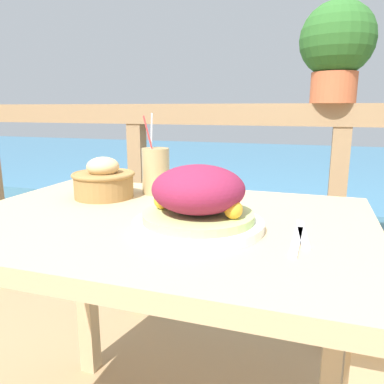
{
  "coord_description": "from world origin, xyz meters",
  "views": [
    {
      "loc": [
        0.36,
        -0.83,
        1.04
      ],
      "look_at": [
        0.07,
        0.03,
        0.84
      ],
      "focal_mm": 35.0,
      "sensor_mm": 36.0,
      "label": 1
    }
  ],
  "objects_px": {
    "salad_plate": "(198,202)",
    "drink_glass": "(156,171)",
    "bread_basket": "(104,181)",
    "potted_plant": "(337,46)"
  },
  "relations": [
    {
      "from": "bread_basket",
      "to": "potted_plant",
      "type": "height_order",
      "value": "potted_plant"
    },
    {
      "from": "salad_plate",
      "to": "potted_plant",
      "type": "xyz_separation_m",
      "value": [
        0.29,
        0.85,
        0.43
      ]
    },
    {
      "from": "drink_glass",
      "to": "bread_basket",
      "type": "xyz_separation_m",
      "value": [
        -0.13,
        -0.1,
        -0.02
      ]
    },
    {
      "from": "drink_glass",
      "to": "potted_plant",
      "type": "xyz_separation_m",
      "value": [
        0.52,
        0.55,
        0.43
      ]
    },
    {
      "from": "salad_plate",
      "to": "bread_basket",
      "type": "bearing_deg",
      "value": 150.93
    },
    {
      "from": "bread_basket",
      "to": "potted_plant",
      "type": "relative_size",
      "value": 0.5
    },
    {
      "from": "salad_plate",
      "to": "drink_glass",
      "type": "height_order",
      "value": "drink_glass"
    },
    {
      "from": "drink_glass",
      "to": "bread_basket",
      "type": "bearing_deg",
      "value": -141.81
    },
    {
      "from": "salad_plate",
      "to": "bread_basket",
      "type": "xyz_separation_m",
      "value": [
        -0.36,
        0.2,
        -0.01
      ]
    },
    {
      "from": "bread_basket",
      "to": "potted_plant",
      "type": "bearing_deg",
      "value": 44.9
    }
  ]
}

